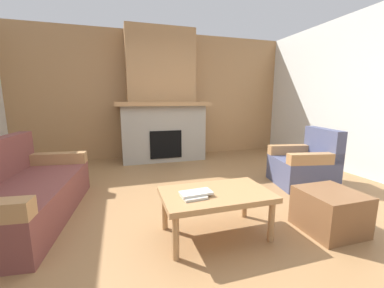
{
  "coord_description": "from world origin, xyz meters",
  "views": [
    {
      "loc": [
        -0.87,
        -2.44,
        1.26
      ],
      "look_at": [
        0.16,
        0.96,
        0.61
      ],
      "focal_mm": 22.33,
      "sensor_mm": 36.0,
      "label": 1
    }
  ],
  "objects_px": {
    "fireplace": "(162,105)",
    "coffee_table": "(216,197)",
    "couch": "(20,195)",
    "ottoman": "(330,211)",
    "armchair": "(304,165)"
  },
  "relations": [
    {
      "from": "fireplace",
      "to": "coffee_table",
      "type": "height_order",
      "value": "fireplace"
    },
    {
      "from": "couch",
      "to": "ottoman",
      "type": "bearing_deg",
      "value": -20.46
    },
    {
      "from": "couch",
      "to": "coffee_table",
      "type": "relative_size",
      "value": 1.88
    },
    {
      "from": "fireplace",
      "to": "coffee_table",
      "type": "distance_m",
      "value": 3.24
    },
    {
      "from": "couch",
      "to": "ottoman",
      "type": "relative_size",
      "value": 3.61
    },
    {
      "from": "fireplace",
      "to": "coffee_table",
      "type": "xyz_separation_m",
      "value": [
        -0.05,
        -3.14,
        -0.79
      ]
    },
    {
      "from": "fireplace",
      "to": "couch",
      "type": "height_order",
      "value": "fireplace"
    },
    {
      "from": "couch",
      "to": "ottoman",
      "type": "distance_m",
      "value": 3.15
    },
    {
      "from": "coffee_table",
      "to": "armchair",
      "type": "bearing_deg",
      "value": 26.49
    },
    {
      "from": "ottoman",
      "to": "armchair",
      "type": "bearing_deg",
      "value": 57.92
    },
    {
      "from": "armchair",
      "to": "ottoman",
      "type": "distance_m",
      "value": 1.36
    },
    {
      "from": "armchair",
      "to": "coffee_table",
      "type": "height_order",
      "value": "armchair"
    },
    {
      "from": "couch",
      "to": "ottoman",
      "type": "height_order",
      "value": "couch"
    },
    {
      "from": "ottoman",
      "to": "coffee_table",
      "type": "bearing_deg",
      "value": 167.47
    },
    {
      "from": "fireplace",
      "to": "ottoman",
      "type": "distance_m",
      "value": 3.67
    }
  ]
}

